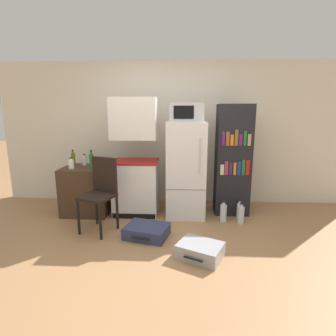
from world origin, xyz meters
name	(u,v)px	position (x,y,z in m)	size (l,w,h in m)	color
ground_plane	(159,256)	(0.00, 0.00, 0.00)	(24.00, 24.00, 0.00)	#A3754C
wall_back	(179,134)	(0.20, 2.00, 1.23)	(6.40, 0.10, 2.47)	silver
side_table	(87,190)	(-1.28, 1.29, 0.38)	(0.71, 0.62, 0.76)	#422D1E
kitchen_hutch	(135,162)	(-0.48, 1.33, 0.84)	(0.71, 0.56, 1.83)	white
refrigerator	(186,169)	(0.31, 1.29, 0.74)	(0.59, 0.64, 1.47)	white
microwave	(187,112)	(0.31, 1.29, 1.61)	(0.49, 0.40, 0.27)	#B7B7BC
bookshelf	(233,160)	(1.05, 1.41, 0.87)	(0.53, 0.39, 1.73)	black
bottle_clear_short	(84,160)	(-1.35, 1.44, 0.84)	(0.07, 0.07, 0.19)	silver
bottle_milk_white	(71,164)	(-1.45, 1.15, 0.83)	(0.09, 0.09, 0.17)	white
bottle_green_tall	(92,161)	(-1.12, 1.13, 0.88)	(0.06, 0.06, 0.29)	#1E6028
bottle_olive_oil	(73,159)	(-1.53, 1.42, 0.86)	(0.06, 0.06, 0.25)	#566619
chair	(101,188)	(-0.85, 0.68, 0.60)	(0.52, 0.52, 1.01)	black
suitcase_large_flat	(200,250)	(0.46, 0.00, 0.08)	(0.59, 0.53, 0.17)	#99999E
suitcase_small_flat	(147,231)	(-0.20, 0.47, 0.08)	(0.62, 0.53, 0.15)	navy
water_bottle_front	(241,215)	(1.12, 0.96, 0.14)	(0.09, 0.09, 0.33)	silver
water_bottle_middle	(223,212)	(0.88, 1.04, 0.14)	(0.10, 0.10, 0.32)	silver
water_bottle_back	(239,211)	(1.14, 1.14, 0.13)	(0.08, 0.08, 0.31)	silver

